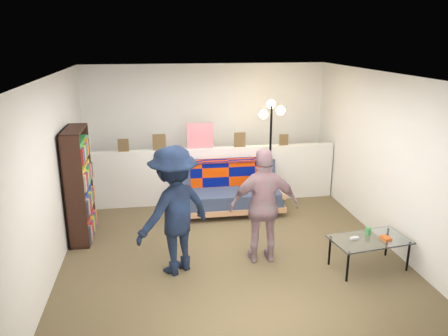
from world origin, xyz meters
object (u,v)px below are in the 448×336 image
Objects in this scene: futon_sofa at (231,192)px; floor_lamp at (271,132)px; coffee_table at (370,241)px; bookshelf at (79,188)px; person_right at (264,206)px; person_left at (174,211)px.

futon_sofa is 0.94× the size of floor_lamp.
coffee_table is 0.56× the size of floor_lamp.
coffee_table is 2.63m from floor_lamp.
bookshelf reaches higher than futon_sofa.
floor_lamp is 1.20× the size of person_right.
floor_lamp reaches higher than coffee_table.
floor_lamp is (-0.70, 2.36, 0.93)m from coffee_table.
futon_sofa is 1.80m from person_right.
bookshelf is at bearing -164.52° from floor_lamp.
person_right is at bearing -23.95° from bookshelf.
person_right is (2.47, -1.10, 0.00)m from bookshelf.
futon_sofa is 1.13× the size of person_right.
person_right is at bearing 162.28° from coffee_table.
bookshelf reaches higher than person_left.
person_left is at bearing -41.95° from bookshelf.
person_right is (-0.59, -1.95, -0.54)m from floor_lamp.
person_right is (0.12, -1.75, 0.42)m from futon_sofa.
coffee_table is at bearing 165.45° from person_right.
futon_sofa is 1.68× the size of coffee_table.
bookshelf is 2.71m from person_right.
futon_sofa is 1.06× the size of person_left.
coffee_table is at bearing -21.87° from bookshelf.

